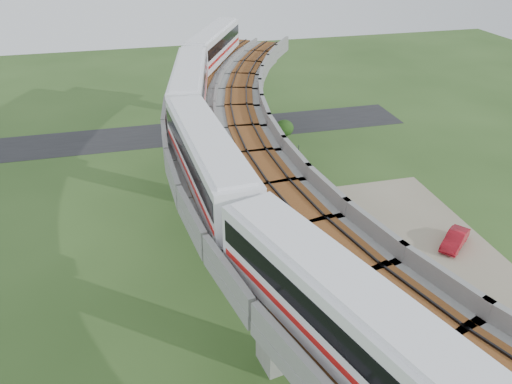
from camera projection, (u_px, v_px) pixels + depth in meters
ground at (231, 268)px, 41.31m from camera, size 160.00×160.00×0.00m
dirt_lot at (396, 258)px, 42.58m from camera, size 18.00×26.00×0.04m
asphalt_road at (186, 133)px, 66.66m from camera, size 60.00×8.00×0.03m
viaduct at (278, 166)px, 37.68m from camera, size 19.58×73.98×11.40m
metro_train at (225, 116)px, 37.63m from camera, size 11.88×61.27×3.64m
fence at (342, 244)px, 43.01m from camera, size 3.87×38.73×1.50m
tree_0 at (284, 128)px, 62.47m from camera, size 2.39×2.39×3.16m
tree_1 at (274, 158)px, 54.20m from camera, size 2.36×2.36×3.45m
tree_2 at (280, 188)px, 49.58m from camera, size 2.69×2.69×2.99m
tree_3 at (293, 225)px, 43.94m from camera, size 2.55×2.55×2.81m
tree_4 at (340, 279)px, 36.64m from camera, size 2.23×2.23×3.22m
tree_5 at (371, 313)px, 33.78m from camera, size 1.83×1.83×2.85m
car_white at (449, 340)px, 33.47m from camera, size 3.31×4.17×1.33m
car_red at (455, 239)px, 43.71m from camera, size 4.12×3.75×1.37m
car_dark at (343, 213)px, 47.88m from camera, size 3.97×2.95×1.07m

